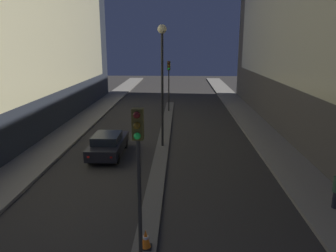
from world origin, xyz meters
name	(u,v)px	position (x,y,z in m)	size (l,w,h in m)	color
building_left	(6,13)	(-11.85, 19.81, 9.13)	(6.01, 39.62, 18.25)	#2D333D
median_strip	(163,142)	(0.00, 16.96, 0.06)	(0.85, 31.93, 0.12)	#56544F
traffic_light_near	(138,155)	(0.00, 3.51, 3.82)	(0.32, 0.42, 5.07)	black
traffic_light_mid	(169,75)	(0.00, 27.79, 3.82)	(0.32, 0.42, 5.07)	black
street_lamp	(162,61)	(0.00, 16.03, 5.84)	(0.58, 0.58, 7.97)	black
traffic_cone_far	(146,239)	(0.05, 4.49, 0.46)	(0.41, 0.41, 0.68)	black
car_left_lane	(108,144)	(-3.35, 14.22, 0.76)	(1.88, 4.66, 1.48)	black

